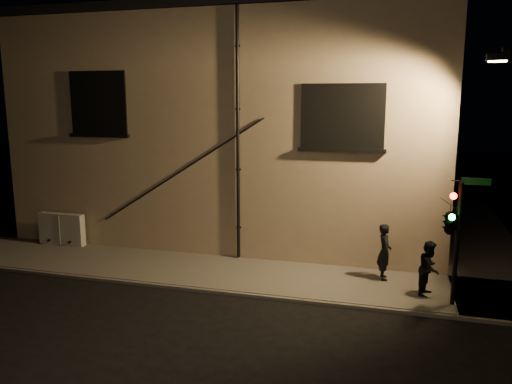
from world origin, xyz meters
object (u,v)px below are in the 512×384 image
(pedestrian_a, at_px, (384,252))
(traffic_signal, at_px, (451,221))
(pedestrian_b, at_px, (429,268))
(utility_cabinet, at_px, (62,229))

(pedestrian_a, height_order, traffic_signal, traffic_signal)
(pedestrian_a, distance_m, traffic_signal, 2.70)
(pedestrian_a, xyz_separation_m, traffic_signal, (1.63, -1.59, 1.45))
(pedestrian_a, relative_size, pedestrian_b, 1.11)
(pedestrian_b, height_order, traffic_signal, traffic_signal)
(utility_cabinet, relative_size, pedestrian_b, 1.18)
(traffic_signal, bearing_deg, pedestrian_b, 121.96)
(pedestrian_a, xyz_separation_m, pedestrian_b, (1.24, -0.96, -0.09))
(pedestrian_a, bearing_deg, pedestrian_b, -138.06)
(traffic_signal, bearing_deg, utility_cabinet, 170.90)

